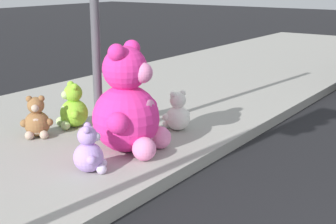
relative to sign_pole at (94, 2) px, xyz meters
name	(u,v)px	position (x,y,z in m)	size (l,w,h in m)	color
sign_pole	(94,2)	(0.00, 0.00, 0.00)	(0.56, 0.11, 3.20)	#4C4C51
plush_pink_large	(129,109)	(-0.11, -0.59, -1.18)	(0.98, 0.91, 1.29)	#F22D93
plush_brown	(37,120)	(-0.38, 0.73, -1.48)	(0.38, 0.38, 0.54)	olive
plush_red	(119,108)	(0.60, 0.20, -1.45)	(0.44, 0.44, 0.61)	red
plush_lavender	(90,153)	(-0.84, -0.65, -1.49)	(0.37, 0.37, 0.52)	#B28CD8
plush_white	(177,114)	(0.90, -0.58, -1.48)	(0.39, 0.39, 0.54)	white
plush_lime	(73,109)	(0.18, 0.66, -1.45)	(0.45, 0.44, 0.62)	#8CD133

